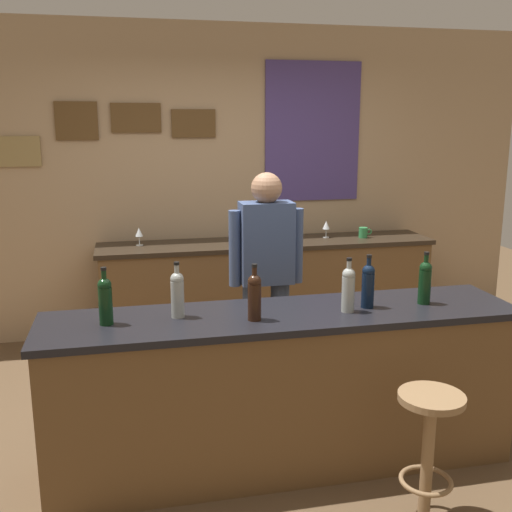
{
  "coord_description": "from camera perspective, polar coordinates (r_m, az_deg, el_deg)",
  "views": [
    {
      "loc": [
        -0.83,
        -3.45,
        1.96
      ],
      "look_at": [
        0.03,
        0.45,
        1.05
      ],
      "focal_mm": 42.03,
      "sensor_mm": 36.0,
      "label": 1
    }
  ],
  "objects": [
    {
      "name": "side_counter",
      "position": [
        5.46,
        1.08,
        -3.22
      ],
      "size": [
        3.0,
        0.56,
        0.9
      ],
      "color": "brown",
      "rests_on": "ground_plane"
    },
    {
      "name": "wine_bottle_d",
      "position": [
        3.34,
        8.77,
        -3.02
      ],
      "size": [
        0.07,
        0.07,
        0.31
      ],
      "color": "#999E99",
      "rests_on": "bar_counter"
    },
    {
      "name": "wine_glass_b",
      "position": [
        5.54,
        6.7,
        2.88
      ],
      "size": [
        0.07,
        0.07,
        0.16
      ],
      "color": "silver",
      "rests_on": "side_counter"
    },
    {
      "name": "back_wall",
      "position": [
        5.57,
        -3.78,
        7.2
      ],
      "size": [
        6.0,
        0.09,
        2.8
      ],
      "color": "tan",
      "rests_on": "ground_plane"
    },
    {
      "name": "wine_bottle_b",
      "position": [
        3.23,
        -7.49,
        -3.49
      ],
      "size": [
        0.07,
        0.07,
        0.31
      ],
      "color": "#999E99",
      "rests_on": "bar_counter"
    },
    {
      "name": "wine_bottle_f",
      "position": [
        3.58,
        15.78,
        -2.28
      ],
      "size": [
        0.07,
        0.07,
        0.31
      ],
      "color": "black",
      "rests_on": "bar_counter"
    },
    {
      "name": "ground_plane",
      "position": [
        4.05,
        0.99,
        -16.08
      ],
      "size": [
        10.0,
        10.0,
        0.0
      ],
      "primitive_type": "plane",
      "color": "brown"
    },
    {
      "name": "wine_bottle_e",
      "position": [
        3.43,
        10.62,
        -2.65
      ],
      "size": [
        0.07,
        0.07,
        0.31
      ],
      "color": "black",
      "rests_on": "bar_counter"
    },
    {
      "name": "bar_stool",
      "position": [
        3.15,
        16.13,
        -16.16
      ],
      "size": [
        0.32,
        0.32,
        0.68
      ],
      "color": "olive",
      "rests_on": "ground_plane"
    },
    {
      "name": "bar_counter",
      "position": [
        3.5,
        2.57,
        -12.54
      ],
      "size": [
        2.66,
        0.6,
        0.92
      ],
      "color": "brown",
      "rests_on": "ground_plane"
    },
    {
      "name": "coffee_mug",
      "position": [
        5.6,
        10.19,
        2.22
      ],
      "size": [
        0.12,
        0.08,
        0.09
      ],
      "color": "#338C4C",
      "rests_on": "side_counter"
    },
    {
      "name": "bartender",
      "position": [
        4.13,
        0.98,
        -1.51
      ],
      "size": [
        0.52,
        0.21,
        1.62
      ],
      "color": "#384766",
      "rests_on": "ground_plane"
    },
    {
      "name": "wine_bottle_a",
      "position": [
        3.19,
        -14.15,
        -4.01
      ],
      "size": [
        0.07,
        0.07,
        0.31
      ],
      "color": "black",
      "rests_on": "bar_counter"
    },
    {
      "name": "wine_glass_a",
      "position": [
        5.26,
        -11.07,
        2.18
      ],
      "size": [
        0.07,
        0.07,
        0.16
      ],
      "color": "silver",
      "rests_on": "side_counter"
    },
    {
      "name": "wine_bottle_c",
      "position": [
        3.16,
        -0.15,
        -3.76
      ],
      "size": [
        0.07,
        0.07,
        0.31
      ],
      "color": "black",
      "rests_on": "bar_counter"
    }
  ]
}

